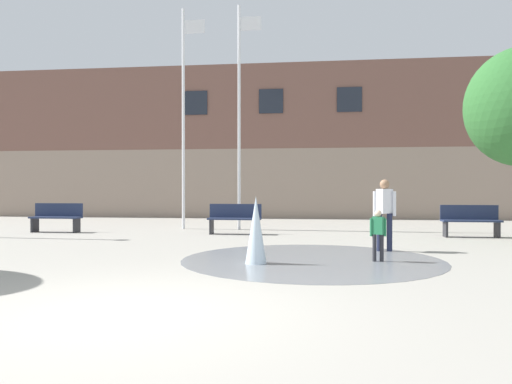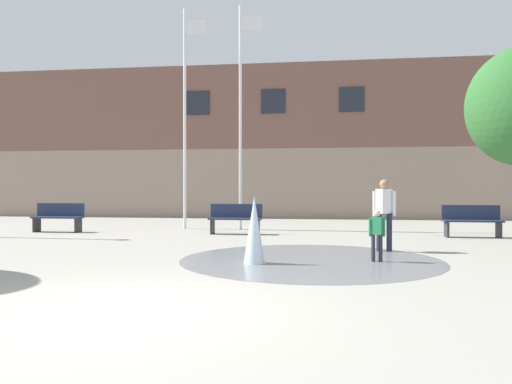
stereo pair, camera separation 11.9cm
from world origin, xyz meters
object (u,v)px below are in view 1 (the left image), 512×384
object	(u,v)px
flagpole_left	(184,112)
flagpole_right	(240,110)
child_running	(378,231)
park_bench_far_right	(470,220)
park_bench_far_left	(57,217)
park_bench_near_trashcan	(235,218)
teen_by_trashcan	(385,209)

from	to	relation	value
flagpole_left	flagpole_right	bearing A→B (deg)	0.00
flagpole_right	flagpole_left	bearing A→B (deg)	180.00
child_running	park_bench_far_right	bearing A→B (deg)	85.66
park_bench_far_right	child_running	bearing A→B (deg)	-121.67
park_bench_far_left	park_bench_far_right	size ratio (longest dim) A/B	1.00
park_bench_far_left	flagpole_left	world-z (taller)	flagpole_left
child_running	flagpole_left	world-z (taller)	flagpole_left
park_bench_far_left	park_bench_near_trashcan	bearing A→B (deg)	0.61
park_bench_near_trashcan	flagpole_right	size ratio (longest dim) A/B	0.21
child_running	flagpole_left	bearing A→B (deg)	157.02
child_running	teen_by_trashcan	bearing A→B (deg)	105.93
park_bench_far_left	child_running	world-z (taller)	child_running
flagpole_left	flagpole_right	size ratio (longest dim) A/B	1.00
park_bench_far_left	park_bench_far_right	distance (m)	12.50
park_bench_near_trashcan	teen_by_trashcan	bearing A→B (deg)	-42.03
park_bench_far_left	park_bench_near_trashcan	world-z (taller)	same
park_bench_near_trashcan	flagpole_left	xyz separation A→B (m)	(-2.02, 1.66, 3.51)
park_bench_far_left	child_running	xyz separation A→B (m)	(9.35, -5.11, 0.10)
park_bench_far_left	flagpole_right	world-z (taller)	flagpole_right
park_bench_near_trashcan	park_bench_far_right	size ratio (longest dim) A/B	1.00
park_bench_far_left	flagpole_left	xyz separation A→B (m)	(3.67, 1.72, 3.51)
park_bench_far_left	teen_by_trashcan	bearing A→B (deg)	-20.02
park_bench_near_trashcan	teen_by_trashcan	size ratio (longest dim) A/B	1.01
flagpole_left	park_bench_far_right	bearing A→B (deg)	-11.01
teen_by_trashcan	flagpole_left	distance (m)	8.53
park_bench_far_right	flagpole_right	distance (m)	7.95
park_bench_far_left	flagpole_left	size ratio (longest dim) A/B	0.21
child_running	teen_by_trashcan	xyz separation A→B (m)	(0.32, 1.59, 0.35)
teen_by_trashcan	flagpole_right	distance (m)	7.32
park_bench_far_right	flagpole_right	bearing A→B (deg)	166.04
park_bench_far_left	flagpole_left	bearing A→B (deg)	25.17
flagpole_right	park_bench_far_right	bearing A→B (deg)	-13.96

